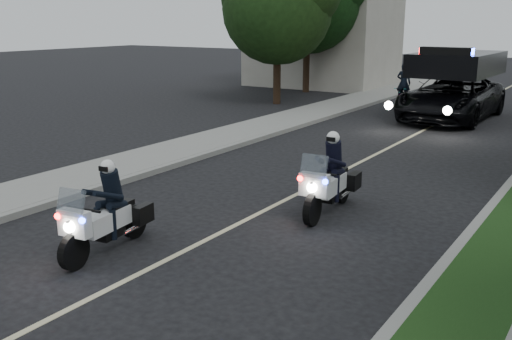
# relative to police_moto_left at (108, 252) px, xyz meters

# --- Properties ---
(ground) EXTENTS (120.00, 120.00, 0.00)m
(ground) POSITION_rel_police_moto_left_xyz_m (1.12, -0.01, 0.00)
(ground) COLOR black
(ground) RESTS_ON ground
(curb_left) EXTENTS (0.20, 60.00, 0.15)m
(curb_left) POSITION_rel_police_moto_left_xyz_m (-2.98, 9.99, 0.07)
(curb_left) COLOR gray
(curb_left) RESTS_ON ground
(sidewalk_left) EXTENTS (2.00, 60.00, 0.16)m
(sidewalk_left) POSITION_rel_police_moto_left_xyz_m (-4.08, 9.99, 0.08)
(sidewalk_left) COLOR gray
(sidewalk_left) RESTS_ON ground
(building_far) EXTENTS (8.00, 6.00, 7.00)m
(building_far) POSITION_rel_police_moto_left_xyz_m (-8.88, 25.99, 3.50)
(building_far) COLOR #A8A396
(building_far) RESTS_ON ground
(lane_marking) EXTENTS (0.12, 50.00, 0.01)m
(lane_marking) POSITION_rel_police_moto_left_xyz_m (1.12, 9.99, 0.00)
(lane_marking) COLOR #BFB78C
(lane_marking) RESTS_ON ground
(police_moto_left) EXTENTS (0.93, 2.02, 1.66)m
(police_moto_left) POSITION_rel_police_moto_left_xyz_m (0.00, 0.00, 0.00)
(police_moto_left) COLOR silver
(police_moto_left) RESTS_ON ground
(police_moto_right) EXTENTS (0.88, 2.10, 1.75)m
(police_moto_right) POSITION_rel_police_moto_left_xyz_m (2.33, 4.05, 0.00)
(police_moto_right) COLOR silver
(police_moto_right) RESTS_ON ground
(police_suv) EXTENTS (3.18, 6.57, 3.16)m
(police_suv) POSITION_rel_police_moto_left_xyz_m (1.27, 17.43, 0.00)
(police_suv) COLOR black
(police_suv) RESTS_ON ground
(bicycle) EXTENTS (0.60, 1.70, 0.89)m
(bicycle) POSITION_rel_police_moto_left_xyz_m (-1.62, 19.96, 0.00)
(bicycle) COLOR black
(bicycle) RESTS_ON ground
(cyclist) EXTENTS (0.67, 0.47, 1.79)m
(cyclist) POSITION_rel_police_moto_left_xyz_m (-1.62, 19.96, 0.00)
(cyclist) COLOR black
(cyclist) RESTS_ON ground
(tree_left_near) EXTENTS (6.04, 6.04, 8.61)m
(tree_left_near) POSITION_rel_police_moto_left_xyz_m (-7.00, 17.44, 0.00)
(tree_left_near) COLOR #193712
(tree_left_near) RESTS_ON ground
(tree_left_far) EXTENTS (6.69, 6.69, 9.68)m
(tree_left_far) POSITION_rel_police_moto_left_xyz_m (-8.03, 22.32, 0.00)
(tree_left_far) COLOR black
(tree_left_far) RESTS_ON ground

